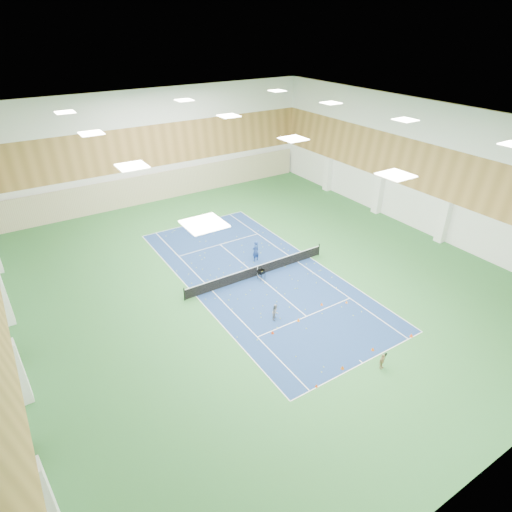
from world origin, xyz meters
The scene contains 22 objects.
ground centered at (0.00, 0.00, 0.00)m, with size 40.00×40.00×0.00m, color #2B6630.
room_shell centered at (0.00, 0.00, 6.00)m, with size 36.00×40.00×12.00m, color white, non-canonical shape.
wood_cladding centered at (0.00, 0.00, 8.00)m, with size 36.00×40.00×8.00m, color #A2763C, non-canonical shape.
ceiling_light_grid centered at (0.00, 0.00, 11.92)m, with size 21.40×25.40×0.06m, color white, non-canonical shape.
court_surface centered at (0.00, 0.00, 0.01)m, with size 10.97×23.77×0.01m, color navy.
tennis_balls_scatter centered at (0.00, 0.00, 0.05)m, with size 10.57×22.77×0.07m, color #BDD724, non-canonical shape.
tennis_net centered at (0.00, 0.00, 0.55)m, with size 12.80×0.10×1.10m, color black, non-canonical shape.
back_curtain centered at (0.00, 19.75, 1.60)m, with size 35.40×0.16×3.20m, color #C6B793.
door_left_a centered at (-17.92, -8.00, 1.10)m, with size 0.08×1.80×2.20m, color #593319.
door_left_b centered at (-17.92, 0.00, 1.10)m, with size 0.08×1.80×2.20m, color #593319.
coach centered at (1.19, 2.15, 0.96)m, with size 0.70×0.46×1.91m, color navy.
child_court centered at (-1.98, -5.41, 0.60)m, with size 0.58×0.45×1.19m, color gray.
child_apron centered at (0.63, -12.75, 0.53)m, with size 0.62×0.26×1.07m, color tan.
ball_cart centered at (-0.02, -0.60, 0.43)m, with size 0.50×0.50×0.86m, color black, non-canonical shape.
cone_svc_a centered at (-3.05, -6.63, 0.12)m, with size 0.22×0.22×0.25m, color red.
cone_svc_b centered at (-0.80, -6.50, 0.12)m, with size 0.22×0.22×0.24m, color orange.
cone_svc_c centered at (1.78, -5.93, 0.11)m, with size 0.20×0.20×0.22m, color #F85E0D.
cone_svc_d centered at (3.48, -6.71, 0.10)m, with size 0.19×0.19×0.21m, color orange.
cone_base_a centered at (-3.59, -11.84, 0.10)m, with size 0.18×0.18×0.20m, color #E5480C.
cone_base_b centered at (-1.37, -11.57, 0.13)m, with size 0.23×0.23×0.25m, color orange.
cone_base_c centered at (1.36, -11.38, 0.12)m, with size 0.21×0.21×0.23m, color #F1600C.
cone_base_d centered at (4.46, -11.81, 0.13)m, with size 0.23×0.23×0.25m, color #FF4A0D.
Camera 1 is at (-15.91, -24.76, 18.46)m, focal length 30.00 mm.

